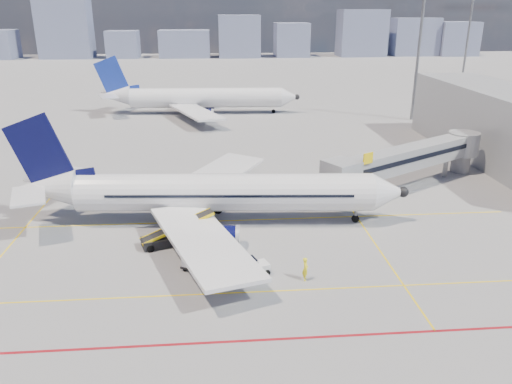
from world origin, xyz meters
TOP-DOWN VIEW (x-y plane):
  - ground at (0.00, 0.00)m, footprint 420.00×420.00m
  - apron_markings at (-0.58, -3.91)m, footprint 90.00×35.12m
  - jet_bridge at (23.51, 16.91)m, footprint 23.55×15.78m
  - terminal_block at (39.95, 26.00)m, footprint 10.00×42.00m
  - floodlight_mast_ne at (38.00, 55.00)m, footprint 3.20×0.61m
  - floodlight_mast_far at (65.00, 90.00)m, footprint 3.20×0.61m
  - distant_skyline at (4.26, 190.00)m, footprint 244.28×15.54m
  - main_aircraft at (-1.52, 7.72)m, footprint 39.75×34.60m
  - second_aircraft at (-4.16, 64.24)m, footprint 41.69×36.31m
  - baggage_tug at (2.15, -3.40)m, footprint 2.61×2.08m
  - cargo_dolly at (-1.99, -2.24)m, footprint 3.81×2.83m
  - belt_loader at (-5.12, 2.89)m, footprint 7.00×3.56m
  - ramp_worker at (6.29, -4.50)m, footprint 0.55×0.78m

SIDE VIEW (x-z plane):
  - ground at x=0.00m, z-range 0.00..0.00m
  - apron_markings at x=-0.58m, z-range 0.00..0.01m
  - belt_loader at x=-5.12m, z-range -0.68..2.15m
  - baggage_tug at x=2.15m, z-range -0.03..1.57m
  - ramp_worker at x=6.29m, z-range 0.00..2.01m
  - cargo_dolly at x=-1.99m, z-range 0.09..2.00m
  - second_aircraft at x=-4.16m, z-range -2.86..9.29m
  - main_aircraft at x=-1.52m, z-range -2.58..9.02m
  - jet_bridge at x=23.51m, z-range 0.59..6.89m
  - terminal_block at x=39.95m, z-range 0.00..10.00m
  - distant_skyline at x=4.26m, z-range -4.34..21.72m
  - floodlight_mast_ne at x=38.00m, z-range 0.86..26.31m
  - floodlight_mast_far at x=65.00m, z-range 0.86..26.31m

